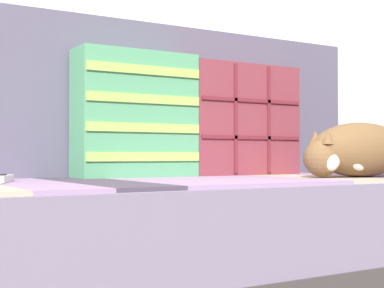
{
  "coord_description": "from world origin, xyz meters",
  "views": [
    {
      "loc": [
        -0.85,
        -1.33,
        0.49
      ],
      "look_at": [
        0.01,
        0.08,
        0.52
      ],
      "focal_mm": 55.0,
      "sensor_mm": 36.0,
      "label": 1
    }
  ],
  "objects_px": {
    "throw_pillow_quilted": "(241,120)",
    "throw_pillow_striped": "(136,114)",
    "couch": "(176,252)",
    "game_remote_far": "(1,179)",
    "sleeping_cat": "(356,151)"
  },
  "relations": [
    {
      "from": "throw_pillow_quilted",
      "to": "throw_pillow_striped",
      "type": "relative_size",
      "value": 1.09
    },
    {
      "from": "couch",
      "to": "throw_pillow_striped",
      "type": "xyz_separation_m",
      "value": [
        -0.04,
        0.18,
        0.41
      ]
    },
    {
      "from": "throw_pillow_striped",
      "to": "couch",
      "type": "bearing_deg",
      "value": -75.82
    },
    {
      "from": "throw_pillow_quilted",
      "to": "throw_pillow_striped",
      "type": "bearing_deg",
      "value": -179.93
    },
    {
      "from": "game_remote_far",
      "to": "couch",
      "type": "bearing_deg",
      "value": -2.75
    },
    {
      "from": "couch",
      "to": "game_remote_far",
      "type": "height_order",
      "value": "game_remote_far"
    },
    {
      "from": "throw_pillow_quilted",
      "to": "sleeping_cat",
      "type": "distance_m",
      "value": 0.43
    },
    {
      "from": "couch",
      "to": "sleeping_cat",
      "type": "distance_m",
      "value": 0.64
    },
    {
      "from": "couch",
      "to": "throw_pillow_striped",
      "type": "distance_m",
      "value": 0.45
    },
    {
      "from": "game_remote_far",
      "to": "throw_pillow_striped",
      "type": "bearing_deg",
      "value": 18.77
    },
    {
      "from": "couch",
      "to": "throw_pillow_quilted",
      "type": "height_order",
      "value": "throw_pillow_quilted"
    },
    {
      "from": "sleeping_cat",
      "to": "throw_pillow_quilted",
      "type": "bearing_deg",
      "value": 114.18
    },
    {
      "from": "throw_pillow_striped",
      "to": "game_remote_far",
      "type": "xyz_separation_m",
      "value": [
        -0.45,
        -0.15,
        -0.19
      ]
    },
    {
      "from": "throw_pillow_striped",
      "to": "game_remote_far",
      "type": "distance_m",
      "value": 0.51
    },
    {
      "from": "throw_pillow_striped",
      "to": "sleeping_cat",
      "type": "distance_m",
      "value": 0.7
    }
  ]
}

